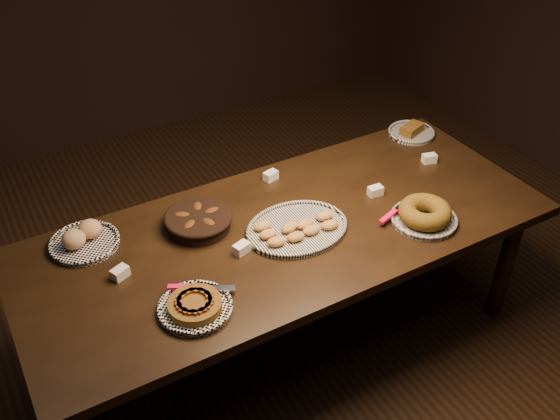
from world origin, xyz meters
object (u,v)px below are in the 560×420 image
buffet_table (288,240)px  bundt_cake_plate (424,214)px  apple_tart_plate (195,306)px  madeleine_platter (297,228)px

buffet_table → bundt_cake_plate: bundt_cake_plate is taller
apple_tart_plate → madeleine_platter: 0.62m
apple_tart_plate → madeleine_platter: apple_tart_plate is taller
bundt_cake_plate → buffet_table: bearing=152.3°
buffet_table → madeleine_platter: size_ratio=5.13×
madeleine_platter → bundt_cake_plate: size_ratio=1.32×
apple_tart_plate → madeleine_platter: (0.58, 0.22, -0.00)m
madeleine_platter → bundt_cake_plate: 0.58m
buffet_table → madeleine_platter: (0.02, -0.04, 0.09)m
buffet_table → bundt_cake_plate: 0.63m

